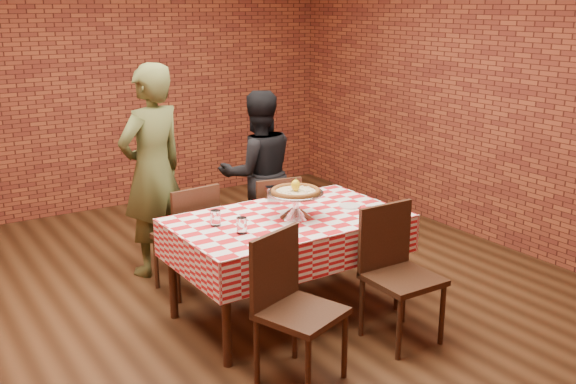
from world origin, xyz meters
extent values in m
plane|color=black|center=(0.00, 0.00, 0.00)|extent=(6.00, 6.00, 0.00)
plane|color=maroon|center=(0.00, 3.00, 1.45)|extent=(5.50, 0.00, 5.50)
cube|color=#381F13|center=(0.25, -0.34, 0.38)|extent=(1.64, 1.00, 0.75)
cylinder|color=beige|center=(0.30, -0.38, 0.95)|extent=(0.43, 0.43, 0.03)
ellipsoid|color=yellow|center=(0.30, -0.38, 0.99)|extent=(0.08, 0.08, 0.08)
cylinder|color=white|center=(-0.20, -0.47, 0.81)|extent=(0.07, 0.07, 0.11)
cylinder|color=white|center=(-0.27, -0.24, 0.81)|extent=(0.07, 0.07, 0.11)
cylinder|color=white|center=(0.78, -0.39, 0.76)|extent=(0.16, 0.16, 0.01)
cube|color=white|center=(0.85, -0.53, 0.76)|extent=(0.05, 0.04, 0.00)
cube|color=white|center=(0.91, -0.46, 0.76)|extent=(0.06, 0.05, 0.00)
cube|color=silver|center=(0.32, -0.03, 0.83)|extent=(0.12, 0.11, 0.14)
imported|color=#4A5028|center=(-0.25, 0.96, 0.89)|extent=(0.75, 0.61, 1.78)
imported|color=black|center=(0.72, 0.88, 0.75)|extent=(0.84, 0.72, 1.50)
camera|label=1|loc=(-2.20, -4.15, 2.24)|focal=41.35mm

